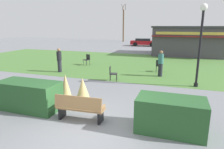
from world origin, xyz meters
TOP-DOWN VIEW (x-y plane):
  - ground_plane at (0.00, 0.00)m, footprint 80.00×80.00m
  - lawn_patch at (0.00, 11.64)m, footprint 36.00×12.00m
  - park_bench at (-0.58, 0.50)m, footprint 1.73×0.62m
  - hedge_left at (-2.97, 0.80)m, footprint 2.47×1.10m
  - hedge_right at (2.41, 0.78)m, footprint 2.08×1.10m
  - ornamental_grass_behind_left at (-2.31, 2.43)m, footprint 0.52×0.52m
  - ornamental_grass_behind_right at (-1.08, 1.73)m, footprint 0.78×0.78m
  - lamppost_mid at (3.51, 6.14)m, footprint 0.36×0.36m
  - food_kiosk at (3.24, 18.83)m, footprint 7.44×5.44m
  - cafe_chair_west at (-1.18, 5.74)m, footprint 0.53×0.53m
  - cafe_chair_east at (1.23, 9.05)m, footprint 0.47×0.47m
  - cafe_chair_center at (-4.75, 9.81)m, footprint 0.58×0.58m
  - person_strolling at (1.43, 7.83)m, footprint 0.34×0.34m
  - person_standing at (-5.48, 6.84)m, footprint 0.34×0.34m
  - parked_car_west_slot at (-3.05, 27.15)m, footprint 4.35×2.35m
  - parked_car_center_slot at (1.91, 27.15)m, footprint 4.36×2.38m
  - parked_car_east_slot at (7.21, 27.15)m, footprint 4.33×2.32m
  - tree_right_bg at (-8.52, 34.54)m, footprint 0.91×0.96m

SIDE VIEW (x-z plane):
  - ground_plane at x=0.00m, z-range 0.00..0.00m
  - lawn_patch at x=0.00m, z-range 0.00..0.01m
  - park_bench at x=-0.58m, z-range 0.01..0.96m
  - cafe_chair_west at x=-1.18m, z-range 0.08..0.97m
  - cafe_chair_east at x=1.23m, z-range 0.08..0.97m
  - cafe_chair_center at x=-4.75m, z-range 0.08..0.97m
  - hedge_right at x=2.41m, z-range 0.00..1.09m
  - ornamental_grass_behind_left at x=-2.31m, z-range 0.00..1.11m
  - hedge_left at x=-2.97m, z-range 0.00..1.12m
  - ornamental_grass_behind_right at x=-1.08m, z-range 0.00..1.20m
  - parked_car_west_slot at x=-3.05m, z-range 0.04..1.24m
  - parked_car_center_slot at x=1.91m, z-range 0.04..1.24m
  - parked_car_east_slot at x=7.21m, z-range 0.04..1.24m
  - person_strolling at x=1.43m, z-range 0.02..1.71m
  - person_standing at x=-5.48m, z-range 0.02..1.71m
  - food_kiosk at x=3.24m, z-range 0.01..3.17m
  - lamppost_mid at x=3.51m, z-range 0.55..4.87m
  - tree_right_bg at x=-8.52m, z-range -0.37..6.90m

